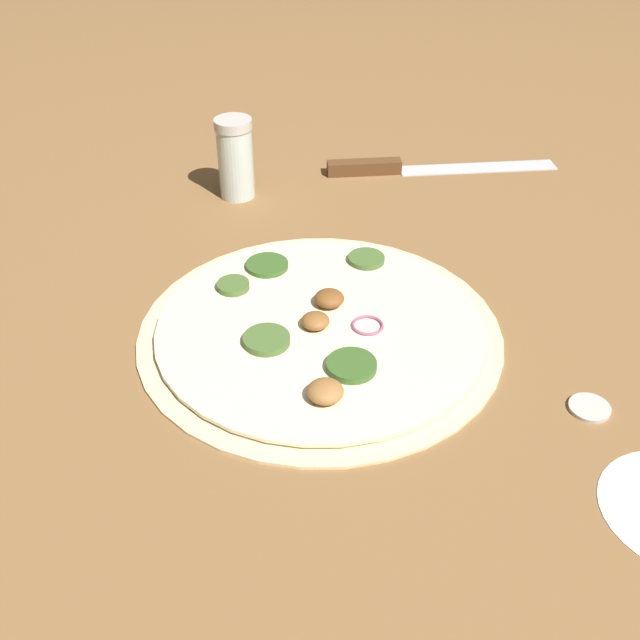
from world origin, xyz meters
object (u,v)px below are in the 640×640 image
(loose_cap, at_px, (590,406))
(knife, at_px, (401,167))
(spice_jar, at_px, (235,158))
(pizza, at_px, (319,329))

(loose_cap, bearing_deg, knife, -14.24)
(spice_jar, relative_size, loose_cap, 2.84)
(pizza, relative_size, spice_jar, 3.47)
(pizza, bearing_deg, loose_cap, -143.69)
(pizza, xyz_separation_m, knife, (0.26, -0.27, 0.00))
(knife, distance_m, loose_cap, 0.49)
(knife, bearing_deg, spice_jar, -167.85)
(knife, bearing_deg, pizza, -112.75)
(loose_cap, bearing_deg, pizza, 36.31)
(pizza, xyz_separation_m, loose_cap, (-0.21, -0.15, -0.00))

